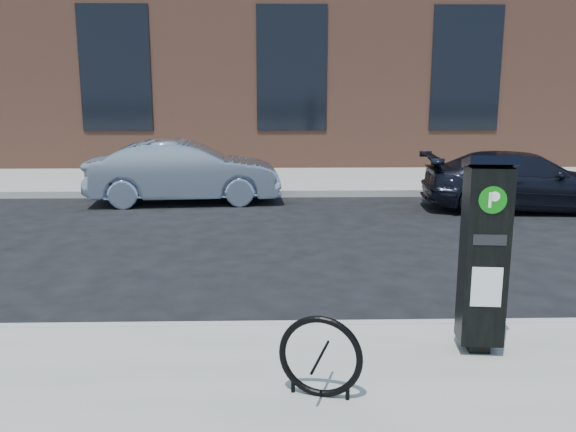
{
  "coord_description": "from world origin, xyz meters",
  "views": [
    {
      "loc": [
        -0.55,
        -5.82,
        2.49
      ],
      "look_at": [
        -0.39,
        0.5,
        1.15
      ],
      "focal_mm": 38.0,
      "sensor_mm": 36.0,
      "label": 1
    }
  ],
  "objects_px": {
    "car_dark": "(524,181)",
    "car_silver": "(184,172)",
    "parking_kiosk": "(484,252)",
    "bike_rack": "(320,357)"
  },
  "relations": [
    {
      "from": "car_dark",
      "to": "car_silver",
      "type": "bearing_deg",
      "value": 86.37
    },
    {
      "from": "parking_kiosk",
      "to": "car_silver",
      "type": "bearing_deg",
      "value": 120.96
    },
    {
      "from": "parking_kiosk",
      "to": "car_silver",
      "type": "xyz_separation_m",
      "value": [
        -3.79,
        8.1,
        -0.39
      ]
    },
    {
      "from": "bike_rack",
      "to": "car_silver",
      "type": "xyz_separation_m",
      "value": [
        -2.29,
        8.9,
        0.21
      ]
    },
    {
      "from": "bike_rack",
      "to": "car_dark",
      "type": "xyz_separation_m",
      "value": [
        4.79,
        7.9,
        0.12
      ]
    },
    {
      "from": "bike_rack",
      "to": "car_dark",
      "type": "bearing_deg",
      "value": 75.94
    },
    {
      "from": "car_silver",
      "to": "parking_kiosk",
      "type": "bearing_deg",
      "value": -159.86
    },
    {
      "from": "parking_kiosk",
      "to": "bike_rack",
      "type": "xyz_separation_m",
      "value": [
        -1.5,
        -0.81,
        -0.6
      ]
    },
    {
      "from": "car_silver",
      "to": "car_dark",
      "type": "xyz_separation_m",
      "value": [
        7.08,
        -1.0,
        -0.08
      ]
    },
    {
      "from": "bike_rack",
      "to": "car_dark",
      "type": "height_order",
      "value": "car_dark"
    }
  ]
}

